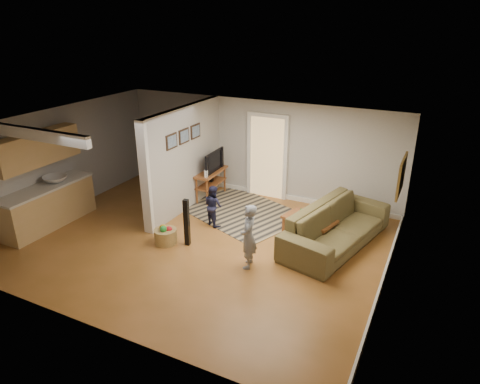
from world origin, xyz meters
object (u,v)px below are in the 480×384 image
object	(u,v)px
speaker_right	(211,180)
toy_basket	(166,235)
coffee_table	(310,222)
child	(248,266)
toddler	(214,224)
speaker_left	(187,223)
tv_console	(211,174)
sofa	(335,244)

from	to	relation	value
speaker_right	toy_basket	distance (m)	2.69
coffee_table	child	bearing A→B (deg)	-112.01
toddler	coffee_table	bearing A→B (deg)	-143.13
coffee_table	toddler	bearing A→B (deg)	-168.42
speaker_left	tv_console	bearing A→B (deg)	98.37
child	toddler	bearing A→B (deg)	-145.43
sofa	toddler	distance (m)	2.74
sofa	toddler	bearing A→B (deg)	110.95
toy_basket	toddler	size ratio (longest dim) A/B	0.50
toy_basket	speaker_right	bearing A→B (deg)	98.60
coffee_table	child	size ratio (longest dim) A/B	0.96
speaker_left	speaker_right	world-z (taller)	speaker_left
speaker_right	toddler	size ratio (longest dim) A/B	0.96
tv_console	toy_basket	bearing A→B (deg)	-84.59
tv_console	child	bearing A→B (deg)	-50.93
child	toddler	xyz separation A→B (m)	(-1.45, 1.24, 0.00)
tv_console	toddler	size ratio (longest dim) A/B	1.25
tv_console	sofa	bearing A→B (deg)	-18.17
speaker_right	speaker_left	bearing A→B (deg)	-74.25
tv_console	toddler	world-z (taller)	tv_console
toddler	sofa	bearing A→B (deg)	-147.65
toy_basket	sofa	bearing A→B (deg)	25.42
speaker_left	toy_basket	size ratio (longest dim) A/B	2.15
tv_console	toddler	distance (m)	1.72
tv_console	child	distance (m)	3.51
coffee_table	speaker_right	size ratio (longest dim) A/B	1.32
speaker_left	speaker_right	xyz separation A→B (m)	(-0.85, 2.50, -0.05)
coffee_table	speaker_left	xyz separation A→B (m)	(-2.16, -1.48, 0.18)
coffee_table	tv_console	bearing A→B (deg)	162.74
sofa	tv_console	distance (m)	3.74
speaker_right	child	xyz separation A→B (m)	(2.33, -2.70, -0.46)
tv_console	speaker_left	xyz separation A→B (m)	(0.79, -2.39, -0.16)
tv_console	child	world-z (taller)	tv_console
toy_basket	toddler	bearing A→B (deg)	67.87
tv_console	speaker_right	size ratio (longest dim) A/B	1.29
speaker_right	toy_basket	world-z (taller)	speaker_right
speaker_left	toy_basket	xyz separation A→B (m)	(-0.45, -0.14, -0.33)
toy_basket	child	bearing A→B (deg)	-1.64
sofa	speaker_left	world-z (taller)	speaker_left
toddler	tv_console	bearing A→B (deg)	-33.52
coffee_table	toddler	distance (m)	2.20
sofa	tv_console	size ratio (longest dim) A/B	2.42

